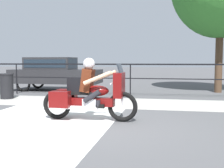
# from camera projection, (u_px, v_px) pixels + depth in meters

# --- Properties ---
(ground_plane) EXTENTS (120.00, 120.00, 0.00)m
(ground_plane) POSITION_uv_depth(u_px,v_px,m) (101.00, 125.00, 6.40)
(ground_plane) COLOR #4C4C4F
(sidewalk_band) EXTENTS (44.00, 2.40, 0.01)m
(sidewalk_band) POSITION_uv_depth(u_px,v_px,m) (123.00, 103.00, 9.73)
(sidewalk_band) COLOR #A8A59E
(sidewalk_band) RESTS_ON ground
(crosswalk_band) EXTENTS (3.59, 6.00, 0.01)m
(crosswalk_band) POSITION_uv_depth(u_px,v_px,m) (34.00, 124.00, 6.50)
(crosswalk_band) COLOR silver
(crosswalk_band) RESTS_ON ground
(fence_railing) EXTENTS (36.00, 0.05, 1.35)m
(fence_railing) POSITION_uv_depth(u_px,v_px,m) (130.00, 71.00, 11.48)
(fence_railing) COLOR black
(fence_railing) RESTS_ON ground
(motorcycle) EXTENTS (2.39, 0.76, 1.53)m
(motorcycle) POSITION_uv_depth(u_px,v_px,m) (88.00, 93.00, 6.84)
(motorcycle) COLOR black
(motorcycle) RESTS_ON ground
(parked_car) EXTENTS (4.37, 1.70, 1.63)m
(parked_car) POSITION_uv_depth(u_px,v_px,m) (54.00, 71.00, 13.84)
(parked_car) COLOR #232326
(parked_car) RESTS_ON ground
(trash_bin) EXTENTS (0.52, 0.52, 0.98)m
(trash_bin) POSITION_uv_depth(u_px,v_px,m) (7.00, 86.00, 10.76)
(trash_bin) COLOR black
(trash_bin) RESTS_ON ground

